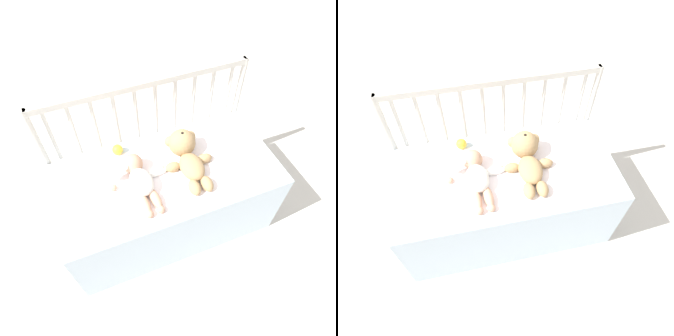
# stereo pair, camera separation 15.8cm
# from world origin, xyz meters

# --- Properties ---
(ground_plane) EXTENTS (12.00, 12.00, 0.00)m
(ground_plane) POSITION_xyz_m (0.00, 0.00, 0.00)
(ground_plane) COLOR silver
(crib_mattress) EXTENTS (1.24, 0.60, 0.53)m
(crib_mattress) POSITION_xyz_m (0.00, 0.00, 0.27)
(crib_mattress) COLOR silver
(crib_mattress) RESTS_ON ground_plane
(crib_rail) EXTENTS (1.24, 0.04, 0.91)m
(crib_rail) POSITION_xyz_m (-0.00, 0.32, 0.64)
(crib_rail) COLOR beige
(crib_rail) RESTS_ON ground_plane
(blanket) EXTENTS (0.80, 0.50, 0.01)m
(blanket) POSITION_xyz_m (-0.01, -0.03, 0.54)
(blanket) COLOR white
(blanket) RESTS_ON crib_mattress
(teddy_bear) EXTENTS (0.27, 0.40, 0.16)m
(teddy_bear) POSITION_xyz_m (0.13, 0.04, 0.59)
(teddy_bear) COLOR tan
(teddy_bear) RESTS_ON crib_mattress
(baby) EXTENTS (0.34, 0.38, 0.11)m
(baby) POSITION_xyz_m (-0.16, -0.01, 0.58)
(baby) COLOR white
(baby) RESTS_ON crib_mattress
(toy_ball) EXTENTS (0.06, 0.06, 0.06)m
(toy_ball) POSITION_xyz_m (-0.21, 0.24, 0.56)
(toy_ball) COLOR yellow
(toy_ball) RESTS_ON crib_mattress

